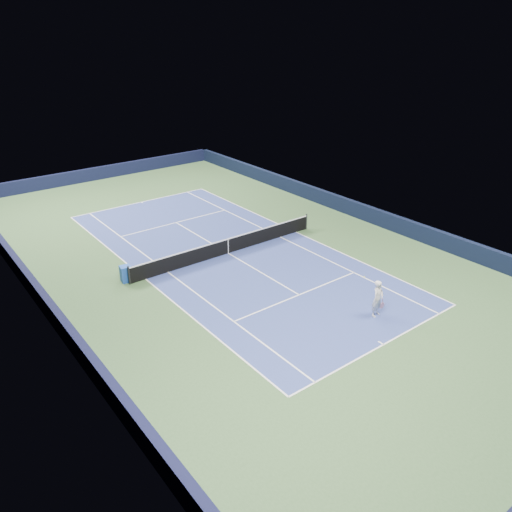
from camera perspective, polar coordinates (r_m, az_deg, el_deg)
ground at (r=30.28m, az=-3.19°, el=0.31°), size 40.00×40.00×0.00m
wall_far at (r=46.88m, az=-17.32°, el=9.06°), size 22.00×0.35×1.10m
wall_right at (r=36.79m, az=10.85°, el=5.44°), size 0.35×40.00×1.10m
wall_left at (r=26.22m, az=-23.12°, el=-4.74°), size 0.35×40.00×1.10m
court_surface at (r=30.28m, az=-3.19°, el=0.31°), size 10.97×23.77×0.01m
baseline_far at (r=39.98m, az=-12.99°, el=6.03°), size 10.97×0.08×0.00m
baseline_near at (r=22.75m, az=14.38°, el=-9.77°), size 10.97×0.08×0.00m
sideline_doubles_right at (r=33.40m, az=4.58°, el=2.75°), size 0.08×23.77×0.00m
sideline_doubles_left at (r=27.89m, az=-12.50°, el=-2.59°), size 0.08×23.77×0.00m
sideline_singles_right at (r=32.56m, az=2.78°, el=2.19°), size 0.08×23.77×0.00m
sideline_singles_left at (r=28.41m, az=-10.03°, el=-1.82°), size 0.08×23.77×0.00m
service_line_far at (r=35.33m, az=-9.12°, el=3.80°), size 8.23×0.08×0.00m
service_line_near at (r=25.82m, az=4.95°, el=-4.44°), size 8.23×0.08×0.00m
center_service_line at (r=30.28m, az=-3.19°, el=0.32°), size 0.08×12.80×0.00m
center_mark_far at (r=39.85m, az=-12.89°, el=5.98°), size 0.08×0.30×0.00m
center_mark_near at (r=22.82m, az=14.08°, el=-9.61°), size 0.08×0.30×0.00m
tennis_net at (r=30.07m, az=-3.21°, el=1.18°), size 12.90×0.10×1.07m
sponsor_cube at (r=27.73m, az=-14.64°, el=-1.97°), size 0.64×0.57×0.91m
tennis_player at (r=24.26m, az=13.74°, el=-4.75°), size 0.85×1.31×1.85m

